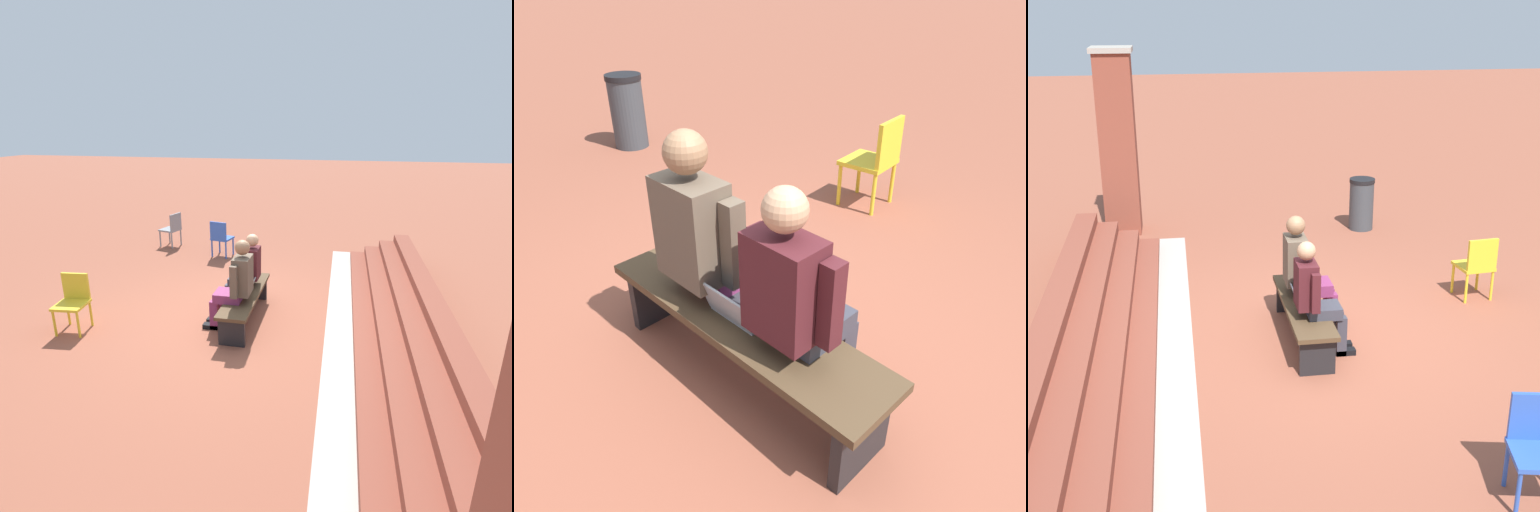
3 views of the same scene
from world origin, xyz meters
The scene contains 10 objects.
ground_plane centered at (0.00, 0.00, 0.00)m, with size 60.00×60.00×0.00m, color brown.
concrete_strip centered at (0.03, 1.64, 0.00)m, with size 7.74×0.40×0.01m, color #A8A399.
brick_steps centered at (0.03, 2.59, 0.23)m, with size 6.94×1.20×0.60m.
bench centered at (0.03, 0.20, 0.35)m, with size 1.80×0.44×0.45m.
person_student centered at (-0.32, 0.14, 0.70)m, with size 0.51×0.65×1.29m.
person_adult centered at (0.33, 0.13, 0.73)m, with size 0.56×0.71×1.38m.
laptop centered at (0.02, 0.21, 0.50)m, with size 0.32×0.29×0.21m.
plastic_chair_near_bench_left centered at (0.84, -2.19, 0.48)m, with size 0.46×0.46×0.84m.
plastic_chair_mid_courtyard centered at (-3.44, -2.49, 0.48)m, with size 0.51×0.51×0.84m.
plastic_chair_foreground centered at (-2.90, -1.08, 0.48)m, with size 0.50×0.50×0.84m.
Camera 1 is at (5.50, 1.54, 2.91)m, focal length 28.00 mm.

